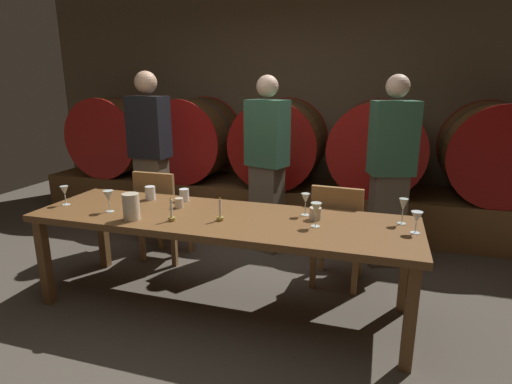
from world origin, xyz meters
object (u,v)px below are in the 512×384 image
(pitcher, at_px, (131,207))
(cup_center_right, at_px, (179,203))
(wine_barrel_right, at_px, (377,147))
(wine_glass_far_left, at_px, (64,191))
(chair_right, at_px, (337,231))
(guest_center, at_px, (267,164))
(candle_right, at_px, (220,214))
(wine_glass_left, at_px, (109,197))
(dining_table, at_px, (221,224))
(wine_glass_far_right, at_px, (417,218))
(guest_right, at_px, (390,172))
(guest_left, at_px, (151,158))
(cup_center_left, at_px, (184,195))
(wine_barrel_center, at_px, (280,142))
(wine_glass_center_right, at_px, (316,209))
(wine_glass_right, at_px, (403,206))
(cup_far_right, at_px, (315,213))
(wine_glass_center_left, at_px, (306,199))
(wine_barrel_far_right, at_px, (494,152))
(wine_barrel_left, at_px, (193,139))
(cup_far_left, at_px, (150,193))
(candle_left, at_px, (172,214))
(wine_barrel_far_left, at_px, (119,135))
(chair_left, at_px, (161,211))

(pitcher, bearing_deg, cup_center_right, 61.82)
(wine_barrel_right, xyz_separation_m, wine_glass_far_left, (-2.29, -2.16, -0.13))
(chair_right, relative_size, pitcher, 4.69)
(guest_center, height_order, candle_right, guest_center)
(wine_glass_left, bearing_deg, cup_center_right, 28.43)
(dining_table, relative_size, wine_glass_far_right, 19.23)
(guest_right, bearing_deg, chair_right, 37.50)
(guest_left, distance_m, cup_center_left, 1.06)
(chair_right, bearing_deg, wine_glass_far_left, 22.04)
(guest_center, distance_m, wine_glass_far_right, 1.72)
(wine_barrel_center, bearing_deg, wine_glass_far_right, -55.32)
(guest_right, distance_m, wine_glass_center_right, 1.27)
(wine_glass_right, height_order, cup_far_right, wine_glass_right)
(candle_right, height_order, wine_glass_center_left, candle_right)
(wine_barrel_right, bearing_deg, guest_right, -80.98)
(wine_glass_far_left, relative_size, wine_glass_center_right, 0.92)
(wine_glass_center_left, bearing_deg, wine_barrel_far_right, 49.55)
(wine_barrel_far_right, xyz_separation_m, guest_right, (-1.00, -0.91, -0.09))
(wine_glass_far_left, bearing_deg, wine_barrel_left, 87.80)
(guest_right, relative_size, cup_far_left, 15.77)
(wine_barrel_left, bearing_deg, candle_left, -68.34)
(dining_table, height_order, pitcher, pitcher)
(wine_barrel_far_right, distance_m, cup_far_right, 2.46)
(wine_barrel_left, xyz_separation_m, candle_left, (0.90, -2.26, -0.20))
(candle_right, height_order, wine_glass_far_left, candle_right)
(wine_glass_far_right, relative_size, cup_center_left, 1.46)
(wine_barrel_far_left, bearing_deg, wine_glass_far_right, -29.39)
(wine_glass_right, bearing_deg, guest_right, 94.71)
(wine_barrel_right, bearing_deg, dining_table, -116.33)
(cup_far_left, bearing_deg, wine_glass_far_right, -5.36)
(candle_right, bearing_deg, wine_glass_right, 13.89)
(chair_left, distance_m, chair_right, 1.64)
(guest_right, distance_m, cup_center_left, 1.82)
(wine_glass_far_left, relative_size, cup_center_left, 1.54)
(guest_left, relative_size, cup_center_right, 23.40)
(guest_left, relative_size, candle_left, 9.82)
(chair_right, xyz_separation_m, guest_center, (-0.76, 0.58, 0.40))
(dining_table, xyz_separation_m, cup_far_left, (-0.71, 0.23, 0.12))
(guest_center, bearing_deg, guest_right, -161.23)
(wine_glass_center_right, relative_size, cup_center_right, 2.20)
(wine_glass_far_right, xyz_separation_m, cup_far_left, (-2.03, 0.19, -0.05))
(wine_glass_far_left, bearing_deg, candle_left, -5.75)
(wine_glass_far_left, relative_size, cup_far_left, 1.39)
(wine_barrel_left, bearing_deg, guest_center, -36.55)
(candle_right, bearing_deg, wine_barrel_right, 65.37)
(wine_barrel_far_left, height_order, candle_right, wine_barrel_far_left)
(candle_left, relative_size, wine_glass_center_right, 1.08)
(wine_barrel_far_right, bearing_deg, dining_table, -136.43)
(candle_right, height_order, cup_center_left, candle_right)
(candle_left, height_order, pitcher, pitcher)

